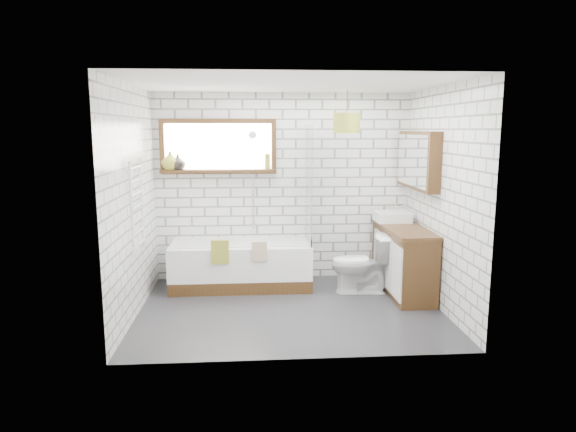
{
  "coord_description": "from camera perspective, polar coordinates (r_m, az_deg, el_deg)",
  "views": [
    {
      "loc": [
        -0.43,
        -5.58,
        2.03
      ],
      "look_at": [
        -0.0,
        0.25,
        1.03
      ],
      "focal_mm": 32.0,
      "sensor_mm": 36.0,
      "label": 1
    }
  ],
  "objects": [
    {
      "name": "ceiling",
      "position": [
        5.62,
        0.24,
        14.52
      ],
      "size": [
        3.4,
        2.6,
        0.01
      ],
      "primitive_type": "cube",
      "color": "white",
      "rests_on": "ground"
    },
    {
      "name": "mirror_cabinet",
      "position": [
        6.52,
        14.23,
        6.03
      ],
      "size": [
        0.16,
        1.2,
        0.7
      ],
      "primitive_type": "cube",
      "color": "#331E0E",
      "rests_on": "wall_right"
    },
    {
      "name": "bottle",
      "position": [
        6.83,
        -2.31,
        5.9
      ],
      "size": [
        0.07,
        0.07,
        0.2
      ],
      "primitive_type": "cylinder",
      "rotation": [
        0.0,
        0.0,
        0.03
      ],
      "color": "olive",
      "rests_on": "window"
    },
    {
      "name": "tap",
      "position": [
        6.84,
        12.82,
        0.56
      ],
      "size": [
        0.04,
        0.04,
        0.18
      ],
      "primitive_type": "cylinder",
      "rotation": [
        0.0,
        0.0,
        0.07
      ],
      "color": "silver",
      "rests_on": "vanity"
    },
    {
      "name": "towel_green",
      "position": [
        6.28,
        -7.57,
        -3.97
      ],
      "size": [
        0.22,
        0.06,
        0.29
      ],
      "primitive_type": "cube",
      "color": "olive",
      "rests_on": "bathtub"
    },
    {
      "name": "vase_olive",
      "position": [
        6.9,
        -12.95,
        5.85
      ],
      "size": [
        0.26,
        0.26,
        0.24
      ],
      "primitive_type": "imported",
      "rotation": [
        0.0,
        0.0,
        -0.11
      ],
      "color": "olive",
      "rests_on": "window"
    },
    {
      "name": "towel_radiator",
      "position": [
        5.77,
        -16.43,
        1.01
      ],
      "size": [
        0.06,
        0.52,
        1.0
      ],
      "primitive_type": "cube",
      "color": "white",
      "rests_on": "wall_left"
    },
    {
      "name": "bathtub",
      "position": [
        6.72,
        -5.24,
        -5.39
      ],
      "size": [
        1.79,
        0.79,
        0.58
      ],
      "primitive_type": "cube",
      "color": "white",
      "rests_on": "floor"
    },
    {
      "name": "wall_right",
      "position": [
        6.03,
        16.63,
        1.83
      ],
      "size": [
        0.01,
        2.6,
        2.5
      ],
      "primitive_type": "cube",
      "color": "white",
      "rests_on": "ground"
    },
    {
      "name": "basin",
      "position": [
        6.81,
        11.51,
        -0.08
      ],
      "size": [
        0.44,
        0.38,
        0.13
      ],
      "primitive_type": "cube",
      "color": "white",
      "rests_on": "vanity"
    },
    {
      "name": "wall_back",
      "position": [
        6.94,
        -0.6,
        3.21
      ],
      "size": [
        3.4,
        0.01,
        2.5
      ],
      "primitive_type": "cube",
      "color": "white",
      "rests_on": "ground"
    },
    {
      "name": "shower_riser",
      "position": [
        6.87,
        -3.91,
        3.97
      ],
      "size": [
        0.02,
        0.02,
        1.3
      ],
      "primitive_type": "cylinder",
      "color": "silver",
      "rests_on": "wall_back"
    },
    {
      "name": "floor",
      "position": [
        5.96,
        0.22,
        -10.31
      ],
      "size": [
        3.4,
        2.6,
        0.01
      ],
      "primitive_type": "cube",
      "color": "#252528",
      "rests_on": "ground"
    },
    {
      "name": "towel_beige",
      "position": [
        6.27,
        -3.19,
        -3.93
      ],
      "size": [
        0.19,
        0.05,
        0.24
      ],
      "primitive_type": "cube",
      "color": "tan",
      "rests_on": "bathtub"
    },
    {
      "name": "pendant",
      "position": [
        6.52,
        6.54,
        10.22
      ],
      "size": [
        0.34,
        0.34,
        0.25
      ],
      "primitive_type": "cylinder",
      "color": "olive",
      "rests_on": "ceiling"
    },
    {
      "name": "wall_front",
      "position": [
        4.37,
        1.54,
        -0.61
      ],
      "size": [
        3.4,
        0.01,
        2.5
      ],
      "primitive_type": "cube",
      "color": "white",
      "rests_on": "ground"
    },
    {
      "name": "toilet",
      "position": [
        6.49,
        8.09,
        -5.26
      ],
      "size": [
        0.47,
        0.75,
        0.74
      ],
      "primitive_type": "imported",
      "rotation": [
        0.0,
        0.0,
        -1.64
      ],
      "color": "white",
      "rests_on": "floor"
    },
    {
      "name": "window",
      "position": [
        6.86,
        -7.75,
        7.66
      ],
      "size": [
        1.52,
        0.16,
        0.68
      ],
      "primitive_type": "cube",
      "color": "#331E0E",
      "rests_on": "wall_back"
    },
    {
      "name": "vanity",
      "position": [
        6.62,
        12.62,
        -4.65
      ],
      "size": [
        0.47,
        1.46,
        0.84
      ],
      "primitive_type": "cube",
      "color": "#331E0E",
      "rests_on": "floor"
    },
    {
      "name": "vase_dark",
      "position": [
        6.89,
        -12.14,
        5.72
      ],
      "size": [
        0.26,
        0.26,
        0.2
      ],
      "primitive_type": "imported",
      "rotation": [
        0.0,
        0.0,
        0.42
      ],
      "color": "black",
      "rests_on": "window"
    },
    {
      "name": "wall_left",
      "position": [
        5.78,
        -16.89,
        1.49
      ],
      "size": [
        0.01,
        2.6,
        2.5
      ],
      "primitive_type": "cube",
      "color": "white",
      "rests_on": "ground"
    },
    {
      "name": "shower_screen",
      "position": [
        6.57,
        2.28,
        3.53
      ],
      "size": [
        0.02,
        0.72,
        1.5
      ],
      "primitive_type": "cube",
      "color": "white",
      "rests_on": "bathtub"
    }
  ]
}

